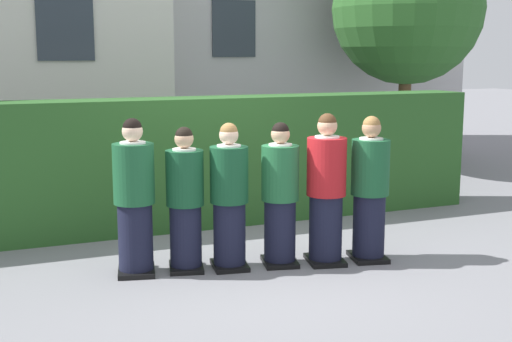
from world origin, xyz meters
TOP-DOWN VIEW (x-y plane):
  - ground_plane at (0.00, 0.00)m, footprint 60.00×60.00m
  - student_front_row_0 at (-1.26, 0.25)m, footprint 0.47×0.56m
  - student_front_row_1 at (-0.74, 0.17)m, footprint 0.45×0.51m
  - student_front_row_2 at (-0.29, 0.05)m, footprint 0.43×0.50m
  - student_front_row_3 at (0.27, -0.04)m, footprint 0.45×0.54m
  - student_in_red_blazer at (0.76, -0.18)m, footprint 0.48×0.55m
  - student_front_row_5 at (1.26, -0.26)m, footprint 0.47×0.54m
  - hedge at (0.00, 2.01)m, footprint 8.16×0.70m
  - school_building_annex at (3.88, 8.18)m, footprint 8.25×4.16m
  - oak_tree_right at (5.00, 4.51)m, footprint 2.86×2.86m

SIDE VIEW (x-z plane):
  - ground_plane at x=0.00m, z-range 0.00..0.00m
  - student_front_row_1 at x=-0.74m, z-range -0.04..1.50m
  - student_front_row_3 at x=0.27m, z-range -0.04..1.53m
  - student_front_row_2 at x=-0.29m, z-range -0.04..1.53m
  - student_front_row_5 at x=1.26m, z-range -0.04..1.58m
  - student_front_row_0 at x=-1.26m, z-range -0.04..1.60m
  - student_in_red_blazer at x=0.76m, z-range -0.04..1.62m
  - hedge at x=0.00m, z-range 0.00..1.72m
  - oak_tree_right at x=5.00m, z-range 0.84..5.39m
  - school_building_annex at x=3.88m, z-range 0.10..6.90m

